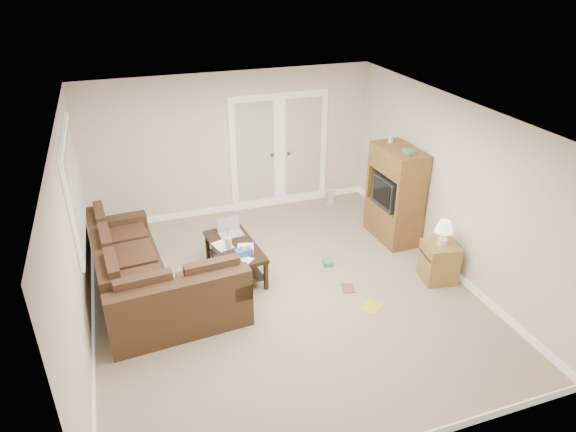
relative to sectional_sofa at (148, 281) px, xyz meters
name	(u,v)px	position (x,y,z in m)	size (l,w,h in m)	color
floor	(283,293)	(1.75, -0.41, -0.32)	(5.50, 5.50, 0.00)	tan
ceiling	(282,116)	(1.75, -0.41, 2.18)	(5.00, 5.50, 0.02)	silver
wall_left	(74,244)	(-0.75, -0.41, 0.93)	(0.02, 5.50, 2.50)	silver
wall_right	(450,186)	(4.25, -0.41, 0.93)	(0.02, 5.50, 2.50)	silver
wall_back	(232,145)	(1.75, 2.34, 0.93)	(5.00, 0.02, 2.50)	silver
wall_front	(389,353)	(1.75, -3.16, 0.93)	(5.00, 0.02, 2.50)	silver
baseboards	(283,290)	(1.75, -0.41, -0.27)	(5.00, 5.50, 0.10)	white
french_doors	(279,152)	(2.60, 2.30, 0.72)	(1.80, 0.05, 2.13)	white
window_left	(74,186)	(-0.71, 0.59, 1.23)	(0.05, 1.92, 1.42)	white
sectional_sofa	(148,281)	(0.00, 0.00, 0.00)	(1.95, 2.68, 0.81)	#452E1A
coffee_table	(235,257)	(1.25, 0.29, -0.05)	(0.70, 1.23, 0.81)	black
tv_armoire	(395,194)	(3.95, 0.50, 0.46)	(0.56, 0.98, 1.66)	brown
side_cabinet	(439,259)	(3.95, -0.82, 0.02)	(0.51, 0.51, 0.94)	olive
space_heater	(330,197)	(3.48, 1.98, -0.17)	(0.12, 0.10, 0.29)	silver
floor_magazine	(372,307)	(2.76, -1.11, -0.31)	(0.30, 0.24, 0.01)	gold
floor_greenbox	(328,262)	(2.62, 0.05, -0.28)	(0.14, 0.18, 0.07)	#3F8A55
floor_book	(342,289)	(2.56, -0.61, -0.31)	(0.17, 0.23, 0.02)	brown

